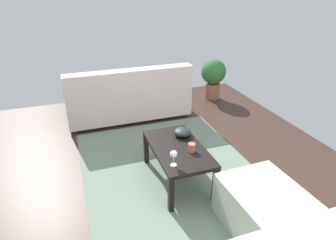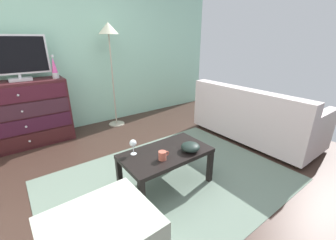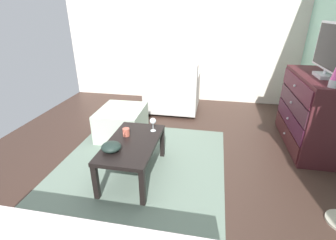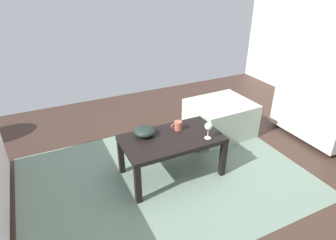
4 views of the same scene
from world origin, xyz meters
name	(u,v)px [view 4 (image 4 of 4)]	position (x,y,z in m)	size (l,w,h in m)	color
ground_plane	(194,186)	(0.00, 0.00, -0.03)	(5.61, 4.68, 0.05)	#38261F
area_rug	(165,177)	(0.20, -0.20, 0.00)	(2.60, 1.90, 0.01)	slate
coffee_table	(172,142)	(0.12, -0.23, 0.36)	(0.91, 0.51, 0.41)	black
wine_glass	(208,127)	(-0.17, -0.07, 0.53)	(0.07, 0.07, 0.16)	silver
mug	(178,126)	(0.00, -0.33, 0.45)	(0.11, 0.08, 0.08)	#B35644
bowl_decorative	(145,131)	(0.33, -0.36, 0.45)	(0.19, 0.19, 0.09)	black
armchair	(324,107)	(-1.80, -0.14, 0.36)	(0.80, 0.89, 0.89)	#332319
ottoman	(220,118)	(-0.75, -0.68, 0.20)	(0.70, 0.60, 0.40)	#AAB7A4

